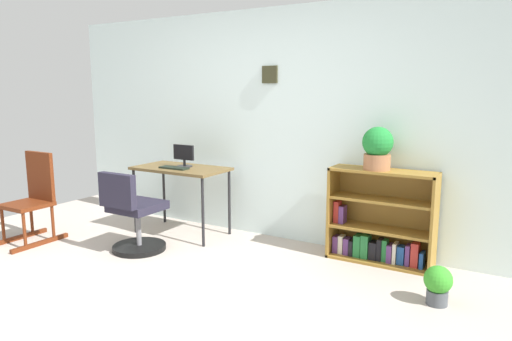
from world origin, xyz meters
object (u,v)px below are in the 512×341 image
object	(u,v)px
keyboard	(174,168)
bookshelf_low	(380,222)
desk	(181,173)
potted_plant_on_shelf	(378,148)
potted_plant_floor	(438,284)
rocking_chair	(33,197)
office_chair	(134,218)
monitor	(184,156)

from	to	relation	value
keyboard	bookshelf_low	world-z (taller)	bookshelf_low
desk	potted_plant_on_shelf	xyz separation A→B (m)	(2.07, 0.21, 0.38)
keyboard	potted_plant_floor	world-z (taller)	keyboard
rocking_chair	bookshelf_low	size ratio (longest dim) A/B	0.98
keyboard	office_chair	distance (m)	0.72
keyboard	bookshelf_low	distance (m)	2.18
monitor	rocking_chair	world-z (taller)	monitor
rocking_chair	desk	bearing A→B (deg)	39.74
office_chair	potted_plant_floor	bearing A→B (deg)	6.12
monitor	rocking_chair	size ratio (longest dim) A/B	0.28
potted_plant_on_shelf	rocking_chair	bearing A→B (deg)	-159.86
desk	rocking_chair	world-z (taller)	rocking_chair
rocking_chair	office_chair	bearing A→B (deg)	13.26
rocking_chair	potted_plant_floor	world-z (taller)	rocking_chair
office_chair	potted_plant_floor	size ratio (longest dim) A/B	2.73
desk	bookshelf_low	xyz separation A→B (m)	(2.11, 0.27, -0.31)
monitor	rocking_chair	distance (m)	1.61
bookshelf_low	potted_plant_on_shelf	size ratio (longest dim) A/B	2.45
keyboard	rocking_chair	size ratio (longest dim) A/B	0.36
desk	keyboard	size ratio (longest dim) A/B	3.06
desk	office_chair	distance (m)	0.78
rocking_chair	bookshelf_low	bearing A→B (deg)	20.74
office_chair	rocking_chair	xyz separation A→B (m)	(-1.15, -0.27, 0.12)
office_chair	bookshelf_low	distance (m)	2.34
keyboard	office_chair	size ratio (longest dim) A/B	0.41
bookshelf_low	potted_plant_on_shelf	distance (m)	0.69
monitor	potted_plant_on_shelf	size ratio (longest dim) A/B	0.68
bookshelf_low	rocking_chair	bearing A→B (deg)	-159.26
potted_plant_on_shelf	potted_plant_floor	size ratio (longest dim) A/B	1.30
bookshelf_low	potted_plant_on_shelf	xyz separation A→B (m)	(-0.04, -0.05, 0.69)
potted_plant_floor	keyboard	bearing A→B (deg)	173.88
keyboard	potted_plant_on_shelf	xyz separation A→B (m)	(2.07, 0.33, 0.31)
monitor	keyboard	bearing A→B (deg)	-95.09
monitor	rocking_chair	bearing A→B (deg)	-139.57
rocking_chair	potted_plant_on_shelf	world-z (taller)	potted_plant_on_shelf
bookshelf_low	office_chair	bearing A→B (deg)	-155.49
rocking_chair	potted_plant_on_shelf	bearing A→B (deg)	20.14
desk	keyboard	world-z (taller)	keyboard
office_chair	potted_plant_on_shelf	xyz separation A→B (m)	(2.09, 0.92, 0.72)
bookshelf_low	monitor	bearing A→B (deg)	-173.71
desk	potted_plant_floor	world-z (taller)	desk
monitor	potted_plant_floor	size ratio (longest dim) A/B	0.89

